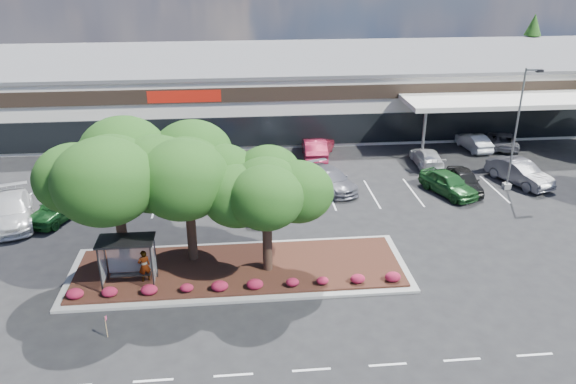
{
  "coord_description": "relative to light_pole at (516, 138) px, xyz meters",
  "views": [
    {
      "loc": [
        -1.93,
        -22.04,
        15.87
      ],
      "look_at": [
        1.04,
        8.43,
        2.6
      ],
      "focal_mm": 35.0,
      "sensor_mm": 36.0,
      "label": 1
    }
  ],
  "objects": [
    {
      "name": "ground",
      "position": [
        -17.49,
        -13.54,
        -3.82
      ],
      "size": [
        160.0,
        160.0,
        0.0
      ],
      "primitive_type": "plane",
      "color": "black",
      "rests_on": "ground"
    },
    {
      "name": "retail_store",
      "position": [
        -17.43,
        20.37,
        -0.66
      ],
      "size": [
        80.4,
        25.2,
        6.25
      ],
      "color": "beige",
      "rests_on": "ground"
    },
    {
      "name": "landscape_island",
      "position": [
        -19.49,
        -9.54,
        -3.69
      ],
      "size": [
        18.0,
        6.0,
        0.26
      ],
      "color": "gray",
      "rests_on": "ground"
    },
    {
      "name": "lane_markings",
      "position": [
        -17.63,
        -3.11,
        -3.81
      ],
      "size": [
        33.12,
        20.06,
        0.01
      ],
      "color": "silver",
      "rests_on": "ground"
    },
    {
      "name": "shrub_row",
      "position": [
        -19.49,
        -11.64,
        -3.31
      ],
      "size": [
        17.0,
        0.8,
        0.5
      ],
      "primitive_type": null,
      "color": "maroon",
      "rests_on": "landscape_island"
    },
    {
      "name": "bus_shelter",
      "position": [
        -24.99,
        -10.59,
        -1.51
      ],
      "size": [
        2.75,
        1.55,
        2.59
      ],
      "color": "black",
      "rests_on": "landscape_island"
    },
    {
      "name": "island_tree_west",
      "position": [
        -25.49,
        -9.04,
        0.39
      ],
      "size": [
        7.2,
        7.2,
        7.89
      ],
      "primitive_type": null,
      "color": "#163B10",
      "rests_on": "landscape_island"
    },
    {
      "name": "island_tree_mid",
      "position": [
        -21.99,
        -8.34,
        0.1
      ],
      "size": [
        6.6,
        6.6,
        7.32
      ],
      "primitive_type": null,
      "color": "#163B10",
      "rests_on": "landscape_island"
    },
    {
      "name": "island_tree_east",
      "position": [
        -17.99,
        -9.84,
        -0.3
      ],
      "size": [
        5.8,
        5.8,
        6.5
      ],
      "primitive_type": null,
      "color": "#163B10",
      "rests_on": "landscape_island"
    },
    {
      "name": "conifer_north_east",
      "position": [
        16.51,
        30.46,
        0.68
      ],
      "size": [
        3.96,
        3.96,
        9.0
      ],
      "primitive_type": "cone",
      "color": "#163B10",
      "rests_on": "ground"
    },
    {
      "name": "person_waiting",
      "position": [
        -24.29,
        -10.4,
        -2.69
      ],
      "size": [
        0.75,
        0.63,
        1.74
      ],
      "primitive_type": "imported",
      "rotation": [
        0.0,
        0.0,
        3.55
      ],
      "color": "#594C47",
      "rests_on": "landscape_island"
    },
    {
      "name": "light_pole",
      "position": [
        0.0,
        0.0,
        0.0
      ],
      "size": [
        1.4,
        0.8,
        8.69
      ],
      "rotation": [
        0.0,
        0.0,
        0.36
      ],
      "color": "gray",
      "rests_on": "ground"
    },
    {
      "name": "survey_stake",
      "position": [
        -25.43,
        -14.54,
        -3.11
      ],
      "size": [
        0.07,
        0.14,
        1.1
      ],
      "color": "tan",
      "rests_on": "ground"
    },
    {
      "name": "car_0",
      "position": [
        -33.57,
        -2.31,
        -2.97
      ],
      "size": [
        4.0,
        6.28,
        1.69
      ],
      "primitive_type": "imported",
      "rotation": [
        0.0,
        0.0,
        0.3
      ],
      "color": "silver",
      "rests_on": "ground"
    },
    {
      "name": "car_1",
      "position": [
        -30.81,
        -1.94,
        -3.01
      ],
      "size": [
        3.66,
        5.13,
        1.62
      ],
      "primitive_type": "imported",
      "rotation": [
        0.0,
        0.0,
        -0.41
      ],
      "color": "#1B541F",
      "rests_on": "ground"
    },
    {
      "name": "car_2",
      "position": [
        -23.01,
        1.99,
        -3.06
      ],
      "size": [
        3.37,
        5.79,
        1.52
      ],
      "primitive_type": "imported",
      "rotation": [
        0.0,
        0.0,
        0.16
      ],
      "color": "maroon",
      "rests_on": "ground"
    },
    {
      "name": "car_3",
      "position": [
        -17.92,
        -2.25,
        -2.98
      ],
      "size": [
        2.2,
        4.99,
        1.67
      ],
      "primitive_type": "imported",
      "rotation": [
        0.0,
        0.0,
        -0.05
      ],
      "color": "navy",
      "rests_on": "ground"
    },
    {
      "name": "car_4",
      "position": [
        -18.89,
        2.36,
        -3.07
      ],
      "size": [
        3.76,
        5.8,
        1.48
      ],
      "primitive_type": "imported",
      "rotation": [
        0.0,
        0.0,
        0.26
      ],
      "color": "maroon",
      "rests_on": "ground"
    },
    {
      "name": "car_5",
      "position": [
        -12.7,
        1.14,
        -3.08
      ],
      "size": [
        3.73,
        5.5,
        1.48
      ],
      "primitive_type": "imported",
      "rotation": [
        0.0,
        0.0,
        0.36
      ],
      "color": "slate",
      "rests_on": "ground"
    },
    {
      "name": "car_6",
      "position": [
        -4.69,
        -0.51,
        -3.01
      ],
      "size": [
        3.5,
        5.09,
        1.61
      ],
      "primitive_type": "imported",
      "rotation": [
        0.0,
        0.0,
        0.38
      ],
      "color": "#1D5021",
      "rests_on": "ground"
    },
    {
      "name": "car_7",
      "position": [
        -3.31,
        0.02,
        -3.07
      ],
      "size": [
        2.03,
        4.5,
        1.5
      ],
      "primitive_type": "imported",
      "rotation": [
        0.0,
        0.0,
        -0.06
      ],
      "color": "black",
      "rests_on": "ground"
    },
    {
      "name": "car_8",
      "position": [
        1.19,
        0.85,
        -2.96
      ],
      "size": [
        3.58,
        5.48,
        1.71
      ],
      "primitive_type": "imported",
      "rotation": [
        0.0,
        0.0,
        0.38
      ],
      "color": "#505058",
      "rests_on": "ground"
    },
    {
      "name": "car_9",
      "position": [
        -29.67,
        5.81,
        -3.06
      ],
      "size": [
        1.77,
        4.67,
        1.52
      ],
      "primitive_type": "imported",
      "rotation": [
        0.0,
        0.0,
        3.11
      ],
      "color": "silver",
      "rests_on": "ground"
    },
    {
      "name": "car_10",
      "position": [
        -25.86,
        5.77,
        -3.15
      ],
      "size": [
        3.17,
        5.15,
        1.33
      ],
      "primitive_type": "imported",
      "rotation": [
        0.0,
        0.0,
        3.36
      ],
      "color": "#144524",
      "rests_on": "ground"
    },
    {
      "name": "car_11",
      "position": [
        -21.09,
        4.9,
        -3.12
      ],
      "size": [
        4.18,
        5.49,
        1.38
      ],
      "primitive_type": "imported",
      "rotation": [
        0.0,
        0.0,
        2.71
      ],
      "color": "#0F0E60",
      "rests_on": "ground"
    },
    {
      "name": "car_12",
      "position": [
        -16.46,
        6.54,
        -3.12
      ],
      "size": [
        1.69,
        4.13,
        1.4
      ],
      "primitive_type": "imported",
      "rotation": [
        0.0,
        0.0,
        3.15
      ],
      "color": "silver",
      "rests_on": "ground"
    },
    {
      "name": "car_13",
      "position": [
        -13.02,
        7.59,
        -2.97
      ],
      "size": [
        2.05,
        5.22,
        1.69
      ],
      "primitive_type": "imported",
      "rotation": [
        0.0,
        0.0,
        3.09
      ],
      "color": "maroon",
      "rests_on": "ground"
    },
    {
      "name": "car_14",
      "position": [
        -12.47,
        8.23,
        -3.1
      ],
      "size": [
        3.05,
        4.63,
        1.44
      ],
      "primitive_type": "imported",
      "rotation": [
        0.0,
        0.0,
        2.76
      ],
      "color": "maroon",
      "rests_on": "ground"
    },
    {
      "name": "car_15",
      "position": [
        -4.34,
        5.16,
        -3.14
      ],
      "size": [
        2.09,
        4.71,
        1.34
      ],
      "primitive_type": "imported",
      "rotation": [
        0.0,
        0.0,
        3.1
      ],
      "color": "silver",
      "rests_on": "ground"
    },
    {
      "name": "car_16",
      "position": [
        0.88,
        8.51,
        -3.12
      ],
      "size": [
        1.95,
        4.39,
        1.4
      ],
      "primitive_type": "imported",
      "rotation": [
        0.0,
        0.0,
        3.25
      ],
      "color": "silver",
      "rests_on": "ground"
    },
    {
      "name": "car_17",
      "position": [
        3.59,
        8.85,
        -3.15
      ],
      "size": [
        3.42,
        5.2,
        1.33
      ],
      "primitive_type": "imported",
      "rotation": [
        0.0,
        0.0,
        2.87
      ],
      "color": "slate",
      "rests_on": "ground"
    }
  ]
}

